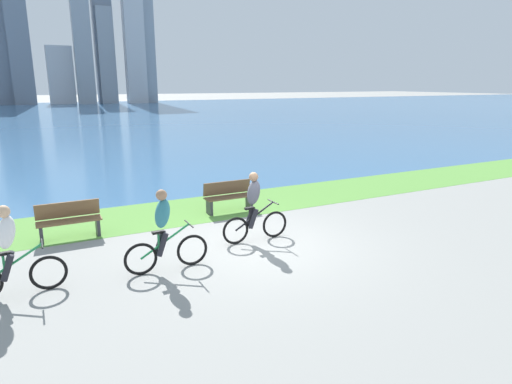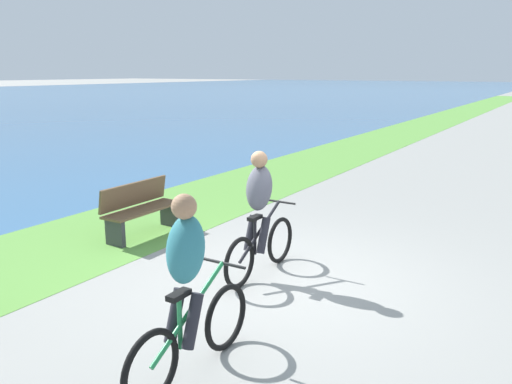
{
  "view_description": "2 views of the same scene",
  "coord_description": "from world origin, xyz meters",
  "px_view_note": "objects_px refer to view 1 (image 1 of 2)",
  "views": [
    {
      "loc": [
        -4.54,
        -8.74,
        3.75
      ],
      "look_at": [
        0.35,
        0.81,
        1.08
      ],
      "focal_mm": 30.76,
      "sensor_mm": 36.0,
      "label": 1
    },
    {
      "loc": [
        -5.68,
        -3.17,
        2.71
      ],
      "look_at": [
        0.35,
        0.53,
        1.07
      ],
      "focal_mm": 36.53,
      "sensor_mm": 36.0,
      "label": 2
    }
  ],
  "objects_px": {
    "cyclist_trailing": "(164,231)",
    "bench_near_path": "(69,220)",
    "cyclist_distant_rear": "(10,252)",
    "bench_far_along_path": "(229,196)",
    "cyclist_lead": "(254,208)"
  },
  "relations": [
    {
      "from": "cyclist_distant_rear",
      "to": "bench_near_path",
      "type": "height_order",
      "value": "cyclist_distant_rear"
    },
    {
      "from": "cyclist_distant_rear",
      "to": "bench_near_path",
      "type": "relative_size",
      "value": 1.15
    },
    {
      "from": "cyclist_trailing",
      "to": "bench_near_path",
      "type": "xyz_separation_m",
      "value": [
        -1.57,
        3.01,
        -0.39
      ]
    },
    {
      "from": "cyclist_lead",
      "to": "bench_near_path",
      "type": "bearing_deg",
      "value": 150.07
    },
    {
      "from": "bench_near_path",
      "to": "cyclist_lead",
      "type": "bearing_deg",
      "value": -29.93
    },
    {
      "from": "cyclist_lead",
      "to": "bench_near_path",
      "type": "relative_size",
      "value": 1.16
    },
    {
      "from": "cyclist_lead",
      "to": "bench_far_along_path",
      "type": "distance_m",
      "value": 2.71
    },
    {
      "from": "cyclist_trailing",
      "to": "cyclist_lead",
      "type": "bearing_deg",
      "value": 16.59
    },
    {
      "from": "cyclist_trailing",
      "to": "bench_far_along_path",
      "type": "distance_m",
      "value": 4.45
    },
    {
      "from": "cyclist_distant_rear",
      "to": "bench_far_along_path",
      "type": "bearing_deg",
      "value": 29.75
    },
    {
      "from": "cyclist_trailing",
      "to": "bench_near_path",
      "type": "relative_size",
      "value": 1.17
    },
    {
      "from": "bench_far_along_path",
      "to": "cyclist_trailing",
      "type": "bearing_deg",
      "value": -130.72
    },
    {
      "from": "cyclist_lead",
      "to": "cyclist_distant_rear",
      "type": "height_order",
      "value": "cyclist_lead"
    },
    {
      "from": "cyclist_lead",
      "to": "cyclist_trailing",
      "type": "relative_size",
      "value": 0.99
    },
    {
      "from": "bench_near_path",
      "to": "bench_far_along_path",
      "type": "bearing_deg",
      "value": 4.49
    }
  ]
}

